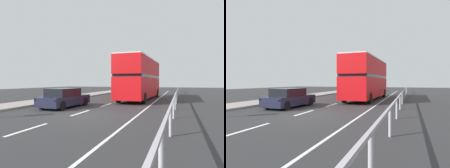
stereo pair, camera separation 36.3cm
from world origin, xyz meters
TOP-DOWN VIEW (x-y plane):
  - ground_plane at (0.00, 0.00)m, footprint 74.64×120.00m
  - lane_paint_markings at (2.06, 8.20)m, footprint 3.59×46.00m
  - bridge_side_railing at (5.40, 9.00)m, footprint 0.10×42.00m
  - double_decker_bus_red at (1.71, 10.58)m, footprint 2.85×10.97m
  - hatchback_car_near at (-2.40, 2.40)m, footprint 2.05×4.48m
  - sedan_car_ahead at (-2.36, 17.19)m, footprint 1.95×4.27m

SIDE VIEW (x-z plane):
  - ground_plane at x=0.00m, z-range -0.10..0.00m
  - lane_paint_markings at x=2.06m, z-range 0.00..0.01m
  - sedan_car_ahead at x=-2.36m, z-range -0.02..1.28m
  - hatchback_car_near at x=-2.40m, z-range -0.03..1.38m
  - bridge_side_railing at x=5.40m, z-range 0.33..1.38m
  - double_decker_bus_red at x=1.71m, z-range 0.15..4.47m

